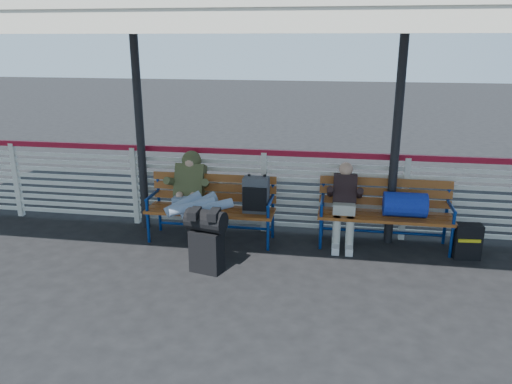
% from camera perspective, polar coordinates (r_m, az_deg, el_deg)
% --- Properties ---
extents(ground, '(60.00, 60.00, 0.00)m').
position_cam_1_polar(ground, '(5.83, -1.99, -11.17)').
color(ground, black).
rests_on(ground, ground).
extents(fence, '(12.08, 0.08, 1.24)m').
position_cam_1_polar(fence, '(7.31, 0.93, 0.42)').
color(fence, silver).
rests_on(fence, ground).
extents(canopy, '(12.60, 3.60, 3.16)m').
position_cam_1_polar(canopy, '(5.99, -0.55, 19.80)').
color(canopy, silver).
rests_on(canopy, ground).
extents(luggage_stack, '(0.53, 0.38, 0.80)m').
position_cam_1_polar(luggage_stack, '(6.12, -5.70, -5.28)').
color(luggage_stack, black).
rests_on(luggage_stack, ground).
extents(bench_left, '(1.80, 0.56, 0.96)m').
position_cam_1_polar(bench_left, '(6.99, -3.32, -0.84)').
color(bench_left, '#9B461E').
rests_on(bench_left, ground).
extents(bench_right, '(1.80, 0.56, 0.92)m').
position_cam_1_polar(bench_right, '(7.02, 15.52, -1.54)').
color(bench_right, '#9B461E').
rests_on(bench_right, ground).
extents(traveler_man, '(0.94, 1.64, 0.77)m').
position_cam_1_polar(traveler_man, '(6.75, -7.08, -0.85)').
color(traveler_man, '#808FAD').
rests_on(traveler_man, ground).
extents(companion_person, '(0.32, 0.66, 1.15)m').
position_cam_1_polar(companion_person, '(6.94, 10.06, -1.34)').
color(companion_person, beige).
rests_on(companion_person, ground).
extents(suitcase_side, '(0.35, 0.23, 0.47)m').
position_cam_1_polar(suitcase_side, '(7.08, 22.99, -5.21)').
color(suitcase_side, black).
rests_on(suitcase_side, ground).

